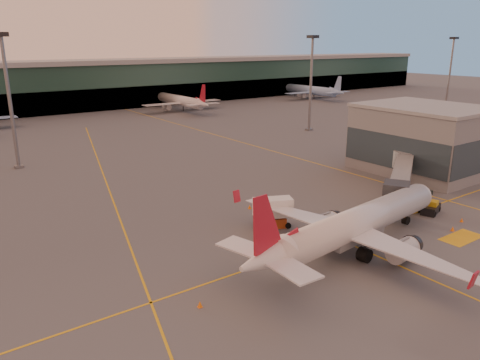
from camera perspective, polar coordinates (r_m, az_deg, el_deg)
ground at (r=54.30m, az=12.10°, el=-9.98°), size 600.00×600.00×0.00m
taxi_markings at (r=85.31m, az=-14.12°, el=-0.26°), size 100.12×173.00×0.01m
terminal at (r=178.19m, az=-24.22°, el=10.21°), size 400.00×20.00×17.60m
gate_building at (r=94.90m, az=21.49°, el=4.67°), size 18.40×22.40×12.60m
mast_west_near at (r=99.74m, az=-26.38°, el=9.63°), size 2.40×2.40×25.60m
mast_east_near at (r=131.69m, az=8.67°, el=12.39°), size 2.40×2.40×25.60m
mast_east_far at (r=193.71m, az=24.28°, el=12.42°), size 2.40×2.40×25.60m
main_airplane at (r=55.99m, az=13.61°, el=-5.45°), size 34.61×31.27×10.44m
jet_bridge at (r=78.78m, az=19.16°, el=0.68°), size 22.20×15.50×5.38m
catering_truck at (r=62.56m, az=4.08°, el=-3.76°), size 5.58×4.16×3.97m
gpu_cart at (r=72.64m, az=20.32°, el=-3.32°), size 2.11×1.67×1.08m
pushback_tug at (r=73.27m, az=22.26°, el=-3.17°), size 4.10×3.01×1.89m
cone_nose at (r=71.58m, az=25.42°, el=-4.43°), size 0.45×0.45×0.57m
cone_tail at (r=45.39m, az=-4.91°, el=-14.85°), size 0.49×0.49×0.62m
cone_wing_left at (r=69.67m, az=1.18°, el=-3.28°), size 0.49×0.49×0.63m
cone_fwd at (r=67.76m, az=24.50°, el=-5.43°), size 0.48×0.48×0.61m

